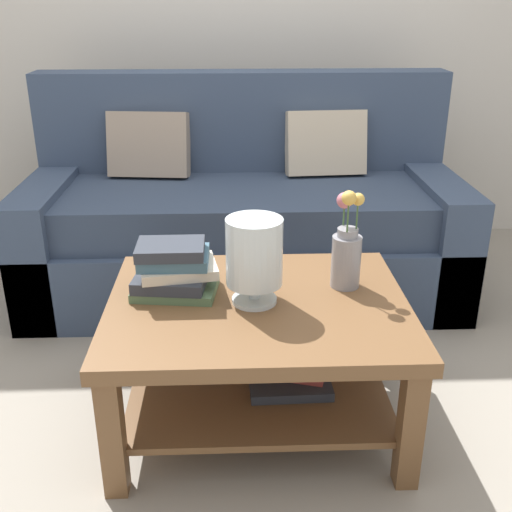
{
  "coord_description": "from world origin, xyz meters",
  "views": [
    {
      "loc": [
        -0.09,
        -2.11,
        1.41
      ],
      "look_at": [
        -0.01,
        -0.14,
        0.57
      ],
      "focal_mm": 43.02,
      "sensor_mm": 36.0,
      "label": 1
    }
  ],
  "objects_px": {
    "couch": "(244,220)",
    "coffee_table": "(259,336)",
    "book_stack_main": "(174,269)",
    "flower_pitcher": "(346,251)",
    "glass_hurricane_vase": "(254,254)"
  },
  "relations": [
    {
      "from": "coffee_table",
      "to": "glass_hurricane_vase",
      "type": "height_order",
      "value": "glass_hurricane_vase"
    },
    {
      "from": "book_stack_main",
      "to": "couch",
      "type": "bearing_deg",
      "value": 75.92
    },
    {
      "from": "book_stack_main",
      "to": "flower_pitcher",
      "type": "height_order",
      "value": "flower_pitcher"
    },
    {
      "from": "book_stack_main",
      "to": "flower_pitcher",
      "type": "distance_m",
      "value": 0.59
    },
    {
      "from": "couch",
      "to": "glass_hurricane_vase",
      "type": "bearing_deg",
      "value": -89.43
    },
    {
      "from": "flower_pitcher",
      "to": "glass_hurricane_vase",
      "type": "bearing_deg",
      "value": -161.02
    },
    {
      "from": "glass_hurricane_vase",
      "to": "flower_pitcher",
      "type": "height_order",
      "value": "flower_pitcher"
    },
    {
      "from": "couch",
      "to": "glass_hurricane_vase",
      "type": "height_order",
      "value": "couch"
    },
    {
      "from": "coffee_table",
      "to": "glass_hurricane_vase",
      "type": "distance_m",
      "value": 0.31
    },
    {
      "from": "coffee_table",
      "to": "book_stack_main",
      "type": "relative_size",
      "value": 3.33
    },
    {
      "from": "book_stack_main",
      "to": "flower_pitcher",
      "type": "bearing_deg",
      "value": 2.48
    },
    {
      "from": "couch",
      "to": "coffee_table",
      "type": "xyz_separation_m",
      "value": [
        0.03,
        -1.11,
        -0.03
      ]
    },
    {
      "from": "couch",
      "to": "flower_pitcher",
      "type": "bearing_deg",
      "value": -71.7
    },
    {
      "from": "coffee_table",
      "to": "couch",
      "type": "bearing_deg",
      "value": 91.47
    },
    {
      "from": "glass_hurricane_vase",
      "to": "coffee_table",
      "type": "bearing_deg",
      "value": 8.82
    }
  ]
}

